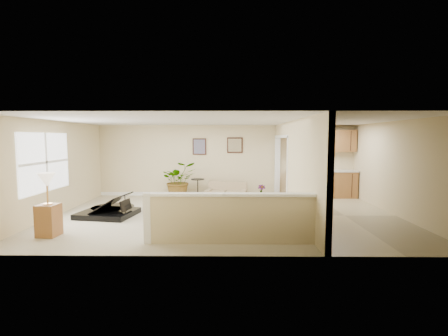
{
  "coord_description": "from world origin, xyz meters",
  "views": [
    {
      "loc": [
        0.07,
        -8.47,
        2.05
      ],
      "look_at": [
        -0.05,
        0.4,
        1.23
      ],
      "focal_mm": 26.0,
      "sensor_mm": 36.0,
      "label": 1
    }
  ],
  "objects_px": {
    "loveseat": "(226,191)",
    "lamp_stand": "(48,209)",
    "palm_plant": "(179,181)",
    "piano": "(108,195)",
    "piano_bench": "(176,210)",
    "accent_table": "(198,186)",
    "small_plant": "(261,193)"
  },
  "relations": [
    {
      "from": "palm_plant",
      "to": "small_plant",
      "type": "relative_size",
      "value": 2.8
    },
    {
      "from": "loveseat",
      "to": "palm_plant",
      "type": "xyz_separation_m",
      "value": [
        -1.6,
        0.09,
        0.33
      ]
    },
    {
      "from": "lamp_stand",
      "to": "piano",
      "type": "bearing_deg",
      "value": 73.52
    },
    {
      "from": "piano",
      "to": "loveseat",
      "type": "height_order",
      "value": "piano"
    },
    {
      "from": "accent_table",
      "to": "small_plant",
      "type": "relative_size",
      "value": 1.33
    },
    {
      "from": "palm_plant",
      "to": "small_plant",
      "type": "xyz_separation_m",
      "value": [
        2.78,
        -0.17,
        -0.4
      ]
    },
    {
      "from": "loveseat",
      "to": "accent_table",
      "type": "bearing_deg",
      "value": 177.75
    },
    {
      "from": "piano",
      "to": "palm_plant",
      "type": "distance_m",
      "value": 2.85
    },
    {
      "from": "loveseat",
      "to": "small_plant",
      "type": "distance_m",
      "value": 1.18
    },
    {
      "from": "piano",
      "to": "small_plant",
      "type": "xyz_separation_m",
      "value": [
        4.31,
        2.24,
        -0.33
      ]
    },
    {
      "from": "piano_bench",
      "to": "loveseat",
      "type": "height_order",
      "value": "loveseat"
    },
    {
      "from": "piano_bench",
      "to": "piano",
      "type": "bearing_deg",
      "value": 165.7
    },
    {
      "from": "piano_bench",
      "to": "loveseat",
      "type": "relative_size",
      "value": 0.49
    },
    {
      "from": "loveseat",
      "to": "lamp_stand",
      "type": "relative_size",
      "value": 1.09
    },
    {
      "from": "small_plant",
      "to": "lamp_stand",
      "type": "relative_size",
      "value": 0.37
    },
    {
      "from": "loveseat",
      "to": "lamp_stand",
      "type": "height_order",
      "value": "lamp_stand"
    },
    {
      "from": "palm_plant",
      "to": "small_plant",
      "type": "height_order",
      "value": "palm_plant"
    },
    {
      "from": "piano",
      "to": "lamp_stand",
      "type": "distance_m",
      "value": 1.95
    },
    {
      "from": "piano_bench",
      "to": "accent_table",
      "type": "height_order",
      "value": "accent_table"
    },
    {
      "from": "piano",
      "to": "accent_table",
      "type": "xyz_separation_m",
      "value": [
        2.16,
        2.52,
        -0.11
      ]
    },
    {
      "from": "loveseat",
      "to": "lamp_stand",
      "type": "bearing_deg",
      "value": -121.67
    },
    {
      "from": "palm_plant",
      "to": "small_plant",
      "type": "bearing_deg",
      "value": -3.44
    },
    {
      "from": "accent_table",
      "to": "small_plant",
      "type": "xyz_separation_m",
      "value": [
        2.15,
        -0.28,
        -0.21
      ]
    },
    {
      "from": "piano_bench",
      "to": "accent_table",
      "type": "relative_size",
      "value": 1.08
    },
    {
      "from": "piano",
      "to": "palm_plant",
      "type": "relative_size",
      "value": 1.28
    },
    {
      "from": "small_plant",
      "to": "piano_bench",
      "type": "bearing_deg",
      "value": -131.58
    },
    {
      "from": "piano_bench",
      "to": "loveseat",
      "type": "distance_m",
      "value": 3.06
    },
    {
      "from": "piano",
      "to": "palm_plant",
      "type": "bearing_deg",
      "value": 66.73
    },
    {
      "from": "piano",
      "to": "palm_plant",
      "type": "height_order",
      "value": "piano"
    },
    {
      "from": "accent_table",
      "to": "palm_plant",
      "type": "distance_m",
      "value": 0.67
    },
    {
      "from": "loveseat",
      "to": "accent_table",
      "type": "xyz_separation_m",
      "value": [
        -0.98,
        0.21,
        0.13
      ]
    },
    {
      "from": "lamp_stand",
      "to": "palm_plant",
      "type": "bearing_deg",
      "value": 63.97
    }
  ]
}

